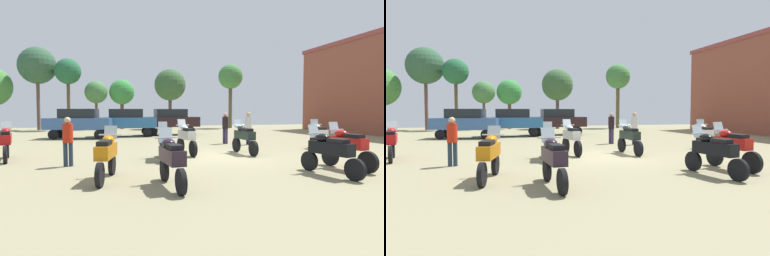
{
  "view_description": "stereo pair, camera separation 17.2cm",
  "coord_description": "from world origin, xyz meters",
  "views": [
    {
      "loc": [
        -4.37,
        -12.12,
        1.92
      ],
      "look_at": [
        0.32,
        5.46,
        0.91
      ],
      "focal_mm": 29.81,
      "sensor_mm": 36.0,
      "label": 1
    },
    {
      "loc": [
        -4.2,
        -12.17,
        1.92
      ],
      "look_at": [
        0.32,
        5.46,
        0.91
      ],
      "focal_mm": 29.81,
      "sensor_mm": 36.0,
      "label": 2
    }
  ],
  "objects": [
    {
      "name": "car_1",
      "position": [
        -6.21,
        10.55,
        1.19
      ],
      "size": [
        4.55,
        2.54,
        2.0
      ],
      "rotation": [
        0.0,
        0.0,
        1.39
      ],
      "color": "black",
      "rests_on": "ground"
    },
    {
      "name": "tree_3",
      "position": [
        -2.89,
        21.25,
        3.73
      ],
      "size": [
        2.54,
        2.54,
        5.03
      ],
      "color": "brown",
      "rests_on": "ground"
    },
    {
      "name": "person_3",
      "position": [
        -5.66,
        -0.7,
        0.99
      ],
      "size": [
        0.35,
        0.35,
        1.67
      ],
      "rotation": [
        0.0,
        0.0,
        3.18
      ],
      "color": "#202F42",
      "rests_on": "ground"
    },
    {
      "name": "person_2",
      "position": [
        2.1,
        4.82,
        1.06
      ],
      "size": [
        0.48,
        0.48,
        1.77
      ],
      "rotation": [
        0.0,
        0.0,
        5.36
      ],
      "color": "#32284D",
      "rests_on": "ground"
    },
    {
      "name": "tree_5",
      "position": [
        -7.93,
        20.43,
        5.54
      ],
      "size": [
        2.45,
        2.45,
        6.84
      ],
      "color": "#4E422B",
      "rests_on": "ground"
    },
    {
      "name": "motorcycle_4",
      "position": [
        5.56,
        1.19,
        0.74
      ],
      "size": [
        0.79,
        2.13,
        1.46
      ],
      "rotation": [
        0.0,
        0.0,
        -0.27
      ],
      "color": "black",
      "rests_on": "ground"
    },
    {
      "name": "tree_4",
      "position": [
        1.93,
        20.35,
        4.51
      ],
      "size": [
        3.23,
        3.23,
        6.14
      ],
      "color": "#4D3B37",
      "rests_on": "ground"
    },
    {
      "name": "person_1",
      "position": [
        3.16,
        4.01,
        1.08
      ],
      "size": [
        0.41,
        0.41,
        1.81
      ],
      "rotation": [
        0.0,
        0.0,
        4.93
      ],
      "color": "#262545",
      "rests_on": "ground"
    },
    {
      "name": "motorcycle_5",
      "position": [
        -4.4,
        -3.27,
        0.74
      ],
      "size": [
        0.72,
        2.16,
        1.46
      ],
      "rotation": [
        0.0,
        0.0,
        -0.2
      ],
      "color": "black",
      "rests_on": "ground"
    },
    {
      "name": "car_3",
      "position": [
        -3.05,
        11.48,
        1.19
      ],
      "size": [
        4.39,
        2.02,
        2.0
      ],
      "rotation": [
        0.0,
        0.0,
        1.52
      ],
      "color": "black",
      "rests_on": "ground"
    },
    {
      "name": "motorcycle_9",
      "position": [
        3.09,
        -3.56,
        0.76
      ],
      "size": [
        0.62,
        2.14,
        1.51
      ],
      "rotation": [
        0.0,
        0.0,
        0.12
      ],
      "color": "black",
      "rests_on": "ground"
    },
    {
      "name": "motorcycle_1",
      "position": [
        1.39,
        0.65,
        0.75
      ],
      "size": [
        0.62,
        2.23,
        1.48
      ],
      "rotation": [
        0.0,
        0.0,
        0.06
      ],
      "color": "black",
      "rests_on": "ground"
    },
    {
      "name": "motorcycle_8",
      "position": [
        -2.86,
        -4.48,
        0.73
      ],
      "size": [
        0.62,
        2.15,
        1.44
      ],
      "rotation": [
        0.0,
        0.0,
        0.07
      ],
      "color": "black",
      "rests_on": "ground"
    },
    {
      "name": "motorcycle_6",
      "position": [
        1.88,
        -4.26,
        0.74
      ],
      "size": [
        0.69,
        2.25,
        1.45
      ],
      "rotation": [
        0.0,
        0.0,
        0.16
      ],
      "color": "black",
      "rests_on": "ground"
    },
    {
      "name": "motorcycle_11",
      "position": [
        -8.08,
        1.24,
        0.74
      ],
      "size": [
        0.74,
        2.15,
        1.48
      ],
      "rotation": [
        0.0,
        0.0,
        0.23
      ],
      "color": "black",
      "rests_on": "ground"
    },
    {
      "name": "motorcycle_10",
      "position": [
        -2.27,
        -0.01,
        0.73
      ],
      "size": [
        0.63,
        2.18,
        1.44
      ],
      "rotation": [
        0.0,
        0.0,
        -0.11
      ],
      "color": "black",
      "rests_on": "ground"
    },
    {
      "name": "tree_9",
      "position": [
        -5.41,
        20.96,
        3.68
      ],
      "size": [
        2.22,
        2.22,
        4.81
      ],
      "color": "brown",
      "rests_on": "ground"
    },
    {
      "name": "tree_7",
      "position": [
        8.48,
        20.06,
        5.43
      ],
      "size": [
        2.62,
        2.62,
        6.84
      ],
      "color": "brown",
      "rests_on": "ground"
    },
    {
      "name": "car_2",
      "position": [
        0.37,
        12.16,
        1.19
      ],
      "size": [
        4.34,
        1.89,
        2.0
      ],
      "rotation": [
        0.0,
        0.0,
        1.59
      ],
      "color": "black",
      "rests_on": "ground"
    },
    {
      "name": "tree_1",
      "position": [
        -10.77,
        21.37,
        6.17
      ],
      "size": [
        3.51,
        3.51,
        7.94
      ],
      "color": "brown",
      "rests_on": "ground"
    },
    {
      "name": "ground_plane",
      "position": [
        0.0,
        0.0,
        0.01
      ],
      "size": [
        44.0,
        52.0,
        0.02
      ],
      "color": "gray"
    },
    {
      "name": "motorcycle_12",
      "position": [
        -1.1,
        1.08,
        0.75
      ],
      "size": [
        0.64,
        2.12,
        1.5
      ],
      "rotation": [
        0.0,
        0.0,
        0.13
      ],
      "color": "black",
      "rests_on": "ground"
    }
  ]
}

